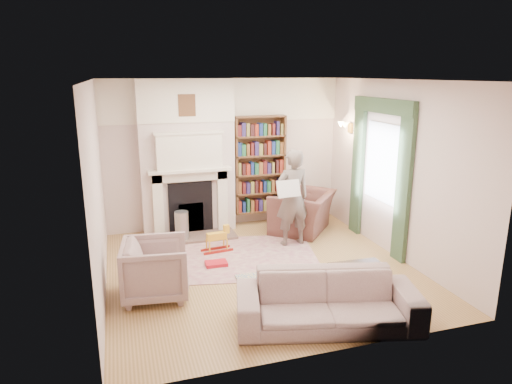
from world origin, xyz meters
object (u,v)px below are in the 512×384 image
object	(u,v)px
armchair_left	(156,269)
paraffin_heater	(182,227)
armchair_reading	(302,212)
man_reading	(292,198)
rocking_horse	(217,239)
coffee_table	(358,282)
bookcase	(260,165)
sofa	(328,301)

from	to	relation	value
armchair_left	paraffin_heater	world-z (taller)	armchair_left
armchair_reading	man_reading	distance (m)	0.88
rocking_horse	coffee_table	bearing A→B (deg)	-63.00
armchair_reading	rocking_horse	bearing A→B (deg)	-31.47
bookcase	man_reading	bearing A→B (deg)	-82.37
armchair_reading	man_reading	xyz separation A→B (m)	(-0.45, -0.60, 0.46)
armchair_left	man_reading	bearing A→B (deg)	-56.04
armchair_reading	armchair_left	size ratio (longest dim) A/B	1.35
bookcase	paraffin_heater	world-z (taller)	bookcase
paraffin_heater	bookcase	bearing A→B (deg)	20.02
man_reading	paraffin_heater	size ratio (longest dim) A/B	3.05
bookcase	armchair_left	world-z (taller)	bookcase
bookcase	sofa	size ratio (longest dim) A/B	0.87
coffee_table	rocking_horse	world-z (taller)	coffee_table
armchair_reading	sofa	size ratio (longest dim) A/B	0.54
coffee_table	paraffin_heater	xyz separation A→B (m)	(-1.91, 2.79, 0.05)
bookcase	man_reading	xyz separation A→B (m)	(0.17, -1.29, -0.34)
armchair_left	armchair_reading	bearing A→B (deg)	-50.53
armchair_left	paraffin_heater	bearing A→B (deg)	-10.98
bookcase	armchair_reading	bearing A→B (deg)	-48.04
sofa	bookcase	bearing A→B (deg)	98.48
sofa	paraffin_heater	world-z (taller)	sofa
paraffin_heater	coffee_table	bearing A→B (deg)	-55.51
bookcase	paraffin_heater	size ratio (longest dim) A/B	3.36
paraffin_heater	rocking_horse	world-z (taller)	paraffin_heater
armchair_left	coffee_table	size ratio (longest dim) A/B	1.22
armchair_reading	paraffin_heater	world-z (taller)	armchair_reading
armchair_left	bookcase	bearing A→B (deg)	-34.77
armchair_left	paraffin_heater	xyz separation A→B (m)	(0.62, 1.95, -0.11)
sofa	paraffin_heater	xyz separation A→B (m)	(-1.24, 3.27, -0.04)
man_reading	rocking_horse	size ratio (longest dim) A/B	3.29
paraffin_heater	rocking_horse	xyz separation A→B (m)	(0.48, -0.66, -0.05)
armchair_reading	armchair_left	bearing A→B (deg)	-16.19
man_reading	sofa	bearing A→B (deg)	73.22
sofa	paraffin_heater	size ratio (longest dim) A/B	3.87
armchair_reading	man_reading	world-z (taller)	man_reading
armchair_left	man_reading	world-z (taller)	man_reading
armchair_reading	coffee_table	size ratio (longest dim) A/B	1.64
rocking_horse	armchair_left	bearing A→B (deg)	-137.47
sofa	rocking_horse	world-z (taller)	sofa
bookcase	rocking_horse	size ratio (longest dim) A/B	3.63
armchair_reading	paraffin_heater	bearing A→B (deg)	-51.57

